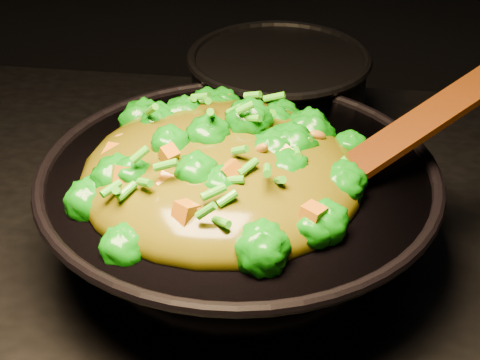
# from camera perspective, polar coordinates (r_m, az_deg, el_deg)

# --- Properties ---
(wok) EXTENTS (0.42, 0.42, 0.11)m
(wok) POSITION_cam_1_polar(r_m,az_deg,el_deg) (0.78, -0.10, -2.92)
(wok) COLOR black
(wok) RESTS_ON stovetop
(stir_fry) EXTENTS (0.31, 0.31, 0.10)m
(stir_fry) POSITION_cam_1_polar(r_m,az_deg,el_deg) (0.71, -1.49, 3.24)
(stir_fry) COLOR #0E7C08
(stir_fry) RESTS_ON wok
(spatula) EXTENTS (0.23, 0.17, 0.11)m
(spatula) POSITION_cam_1_polar(r_m,az_deg,el_deg) (0.75, 13.09, 3.76)
(spatula) COLOR #311807
(spatula) RESTS_ON wok
(back_pot) EXTENTS (0.25, 0.25, 0.13)m
(back_pot) POSITION_cam_1_polar(r_m,az_deg,el_deg) (0.99, 2.95, 6.33)
(back_pot) COLOR black
(back_pot) RESTS_ON stovetop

